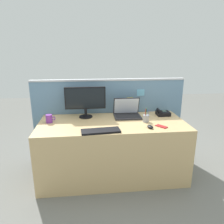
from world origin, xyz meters
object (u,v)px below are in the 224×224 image
at_px(pen_cup, 146,118).
at_px(cell_phone_red_case, 161,126).
at_px(laptop, 127,112).
at_px(coffee_mug, 49,119).
at_px(desktop_monitor, 85,100).
at_px(computer_mouse_right_hand, 150,127).
at_px(keyboard_main, 101,131).
at_px(desk_phone, 163,113).

bearing_deg(pen_cup, cell_phone_red_case, -54.75).
height_order(laptop, coffee_mug, laptop).
height_order(desktop_monitor, pen_cup, desktop_monitor).
bearing_deg(desktop_monitor, computer_mouse_right_hand, -33.92).
xyz_separation_m(keyboard_main, pen_cup, (0.60, 0.28, 0.04)).
relative_size(desk_phone, pen_cup, 0.96).
relative_size(computer_mouse_right_hand, coffee_mug, 0.83).
relative_size(cell_phone_red_case, coffee_mug, 1.17).
bearing_deg(desk_phone, computer_mouse_right_hand, -123.33).
relative_size(desktop_monitor, desk_phone, 3.07).
relative_size(desktop_monitor, laptop, 1.52).
height_order(laptop, cell_phone_red_case, laptop).
bearing_deg(pen_cup, laptop, 128.55).
height_order(desktop_monitor, cell_phone_red_case, desktop_monitor).
bearing_deg(computer_mouse_right_hand, laptop, 100.09).
distance_m(laptop, coffee_mug, 1.03).
height_order(desktop_monitor, laptop, desktop_monitor).
bearing_deg(cell_phone_red_case, desktop_monitor, 113.88).
bearing_deg(keyboard_main, desk_phone, 25.34).
distance_m(desktop_monitor, coffee_mug, 0.53).
height_order(laptop, pen_cup, laptop).
relative_size(laptop, desk_phone, 2.03).
xyz_separation_m(laptop, desk_phone, (0.51, -0.00, -0.03)).
bearing_deg(coffee_mug, desktop_monitor, 21.31).
height_order(laptop, desk_phone, laptop).
bearing_deg(laptop, pen_cup, -51.45).
relative_size(keyboard_main, pen_cup, 2.38).
xyz_separation_m(keyboard_main, cell_phone_red_case, (0.74, 0.08, -0.01)).
bearing_deg(laptop, keyboard_main, -126.35).
relative_size(pen_cup, coffee_mug, 1.53).
distance_m(keyboard_main, computer_mouse_right_hand, 0.59).
xyz_separation_m(desktop_monitor, keyboard_main, (0.17, -0.56, -0.23)).
distance_m(laptop, cell_phone_red_case, 0.57).
relative_size(pen_cup, cell_phone_red_case, 1.31).
height_order(cell_phone_red_case, coffee_mug, coffee_mug).
height_order(computer_mouse_right_hand, cell_phone_red_case, computer_mouse_right_hand).
xyz_separation_m(computer_mouse_right_hand, coffee_mug, (-1.22, 0.33, 0.04)).
relative_size(desk_phone, keyboard_main, 0.40).
bearing_deg(coffee_mug, cell_phone_red_case, -12.52).
bearing_deg(coffee_mug, computer_mouse_right_hand, -15.28).
relative_size(desk_phone, cell_phone_red_case, 1.27).
xyz_separation_m(laptop, computer_mouse_right_hand, (0.19, -0.48, -0.05)).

